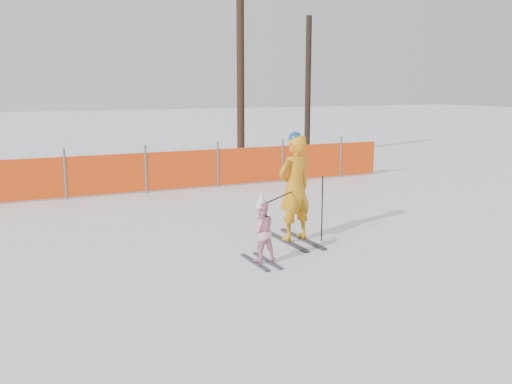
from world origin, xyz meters
TOP-DOWN VIEW (x-y plane):
  - ground at (0.00, 0.00)m, footprint 120.00×120.00m
  - adult at (0.86, 0.73)m, footprint 0.76×1.51m
  - child at (-0.23, -0.16)m, footprint 0.49×0.94m
  - ski_poles at (0.82, 0.40)m, footprint 1.46×0.75m
  - safety_fence at (-1.74, 6.48)m, footprint 17.26×0.06m
  - tree_trunks at (5.40, 10.99)m, footprint 3.49×1.08m

SIDE VIEW (x-z plane):
  - ground at x=0.00m, z-range 0.00..0.00m
  - child at x=-0.23m, z-range -0.05..1.08m
  - safety_fence at x=-1.74m, z-range -0.07..1.18m
  - ski_poles at x=0.82m, z-range 0.16..1.34m
  - adult at x=0.86m, z-range 0.00..1.96m
  - tree_trunks at x=5.40m, z-range -0.29..6.73m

